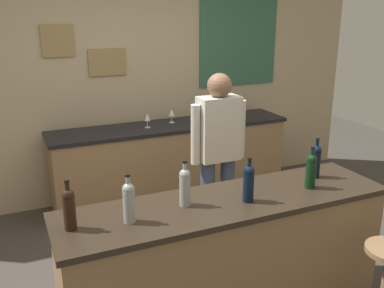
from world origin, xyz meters
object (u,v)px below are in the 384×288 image
Objects in this scene: wine_bottle_a at (69,208)px; wine_bottle_d at (249,182)px; coffee_mug at (207,117)px; wine_glass_b at (172,113)px; wine_bottle_f at (316,160)px; wine_bottle_b at (129,201)px; wine_glass_c at (234,108)px; wine_bottle_c at (185,186)px; wine_bottle_e at (311,170)px; wine_glass_a at (147,118)px; bartender at (218,151)px.

wine_bottle_a and wine_bottle_d have the same top height.
coffee_mug is (0.71, 2.10, -0.11)m from wine_bottle_d.
wine_bottle_f is at bearing -79.98° from wine_glass_b.
wine_bottle_b is 1.97× the size of wine_glass_b.
wine_glass_c is (0.76, -0.08, 0.00)m from wine_glass_b.
wine_bottle_c is 0.92m from wine_bottle_e.
wine_glass_b is at bearing 55.54° from wine_bottle_a.
wine_glass_c is (1.08, 0.02, 0.00)m from wine_glass_a.
wine_bottle_a is at bearing -137.33° from wine_glass_c.
wine_bottle_a reaches higher than wine_glass_a.
wine_glass_b and wine_glass_c have the same top height.
wine_glass_b is 0.76m from wine_glass_c.
wine_bottle_c is 2.45× the size of coffee_mug.
wine_bottle_b and wine_bottle_c have the same top height.
wine_bottle_f is 1.97× the size of wine_glass_b.
coffee_mug is at bearing -14.42° from wine_glass_b.
wine_glass_b is at bearing 62.74° from wine_bottle_b.
wine_bottle_a reaches higher than wine_glass_c.
wine_glass_a and wine_glass_c have the same top height.
bartender is 10.45× the size of wine_glass_a.
wine_bottle_a is at bearing -177.43° from wine_bottle_f.
wine_bottle_f reaches higher than wine_glass_a.
wine_bottle_a is 1.81m from wine_bottle_f.
wine_bottle_a is 1.97× the size of wine_glass_b.
wine_bottle_f is at bearing 5.19° from wine_bottle_b.
wine_bottle_b reaches higher than wine_glass_c.
wine_glass_c is at bearing 53.56° from wine_bottle_c.
wine_bottle_d is at bearing -98.35° from wine_glass_b.
wine_bottle_c is at bearing -177.02° from wine_bottle_f.
wine_glass_b is 1.00× the size of wine_glass_c.
wine_bottle_e is at bearing -137.75° from wine_bottle_f.
wine_bottle_a and wine_bottle_f have the same top height.
wine_bottle_a and wine_bottle_e have the same top height.
bartender reaches higher than wine_glass_a.
wine_bottle_a is at bearing 175.61° from wine_bottle_d.
wine_bottle_f is at bearing -90.95° from coffee_mug.
wine_bottle_b is at bearing 177.57° from wine_bottle_d.
wine_bottle_d is at bearing -90.12° from wine_glass_a.
wine_bottle_d is 1.00× the size of wine_bottle_f.
wine_glass_b is (0.32, 0.10, 0.00)m from wine_glass_a.
wine_bottle_a is 2.73m from coffee_mug.
bartender is 5.29× the size of wine_bottle_f.
wine_glass_c is 1.24× the size of coffee_mug.
bartender is at bearing 51.52° from wine_bottle_c.
wine_bottle_f is 1.97× the size of wine_glass_c.
wine_bottle_d is at bearing -2.43° from wine_bottle_b.
wine_glass_c is (1.87, 2.09, -0.05)m from wine_bottle_b.
wine_glass_b is at bearing 70.83° from wine_bottle_c.
wine_bottle_d is 1.97× the size of wine_glass_c.
bartender is at bearing 73.79° from wine_bottle_d.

